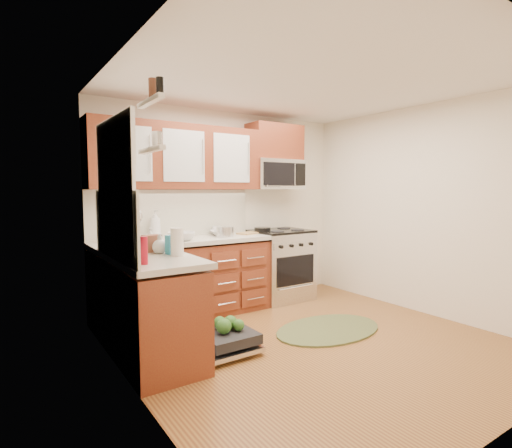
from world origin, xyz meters
TOP-DOWN VIEW (x-y plane):
  - floor at (0.00, 0.00)m, footprint 3.50×3.50m
  - ceiling at (0.00, 0.00)m, footprint 3.50×3.50m
  - wall_back at (0.00, 1.75)m, footprint 3.50×0.04m
  - wall_left at (-1.75, 0.00)m, footprint 0.04×3.50m
  - wall_right at (1.75, 0.00)m, footprint 0.04×3.50m
  - base_cabinet_back at (-0.73, 1.45)m, footprint 2.05×0.60m
  - base_cabinet_left at (-1.45, 0.52)m, footprint 0.60×1.25m
  - countertop_back at (-0.72, 1.44)m, footprint 2.07×0.64m
  - countertop_left at (-1.44, 0.53)m, footprint 0.64×1.27m
  - backsplash_back at (-0.73, 1.74)m, footprint 2.05×0.02m
  - backsplash_left at (-1.74, 0.52)m, footprint 0.02×1.25m
  - upper_cabinets at (-0.73, 1.57)m, footprint 2.05×0.35m
  - cabinet_over_mw at (0.68, 1.57)m, footprint 0.76×0.35m
  - range at (0.68, 1.43)m, footprint 0.76×0.64m
  - microwave at (0.68, 1.55)m, footprint 0.76×0.38m
  - sink at (-1.25, 1.42)m, footprint 0.62×0.50m
  - dishwasher at (-0.86, 0.30)m, footprint 0.70×0.60m
  - window at (-1.74, 0.50)m, footprint 0.03×1.05m
  - window_blind at (-1.71, 0.50)m, footprint 0.02×0.96m
  - shelf_upper at (-1.72, -0.35)m, footprint 0.04×0.40m
  - shelf_lower at (-1.72, -0.35)m, footprint 0.04×0.40m
  - rug at (0.36, 0.17)m, footprint 1.34×0.96m
  - skillet at (0.43, 1.51)m, footprint 0.26×0.26m
  - stock_pot at (-0.23, 1.35)m, footprint 0.24×0.24m
  - cutting_board at (0.18, 1.46)m, footprint 0.33×0.26m
  - canister at (-0.86, 1.30)m, footprint 0.11×0.11m
  - paper_towel_roll at (-1.25, 0.39)m, footprint 0.15×0.15m
  - mustard_bottle at (-1.62, 0.44)m, footprint 0.08×0.08m
  - red_bottle at (-1.62, 0.15)m, footprint 0.07×0.07m
  - wooden_box at (-1.36, 0.73)m, footprint 0.17×0.13m
  - blue_carton at (-1.25, 0.51)m, footprint 0.12×0.09m
  - bowl_a at (-0.19, 1.51)m, footprint 0.33×0.33m
  - bowl_b at (-0.81, 1.32)m, footprint 0.35×0.35m
  - cup at (-0.17, 1.65)m, footprint 0.14×0.14m
  - soap_bottle_a at (-1.00, 1.62)m, footprint 0.17×0.17m
  - soap_bottle_b at (-1.30, 0.93)m, footprint 0.09×0.10m
  - soap_bottle_c at (-1.33, 0.59)m, footprint 0.17×0.17m

SIDE VIEW (x-z plane):
  - floor at x=0.00m, z-range 0.00..0.00m
  - rug at x=0.36m, z-range 0.00..0.02m
  - dishwasher at x=-0.86m, z-range 0.00..0.20m
  - base_cabinet_back at x=-0.73m, z-range 0.00..0.85m
  - base_cabinet_left at x=-1.45m, z-range 0.00..0.85m
  - range at x=0.68m, z-range 0.00..0.95m
  - sink at x=-1.25m, z-range 0.67..0.93m
  - countertop_back at x=-0.72m, z-range 0.88..0.93m
  - countertop_left at x=-1.44m, z-range 0.88..0.93m
  - cutting_board at x=0.18m, z-range 0.93..0.95m
  - bowl_a at x=-0.19m, z-range 0.93..0.99m
  - skillet at x=0.43m, z-range 0.95..0.99m
  - bowl_b at x=-0.81m, z-range 0.93..1.02m
  - cup at x=-0.17m, z-range 0.93..1.03m
  - stock_pot at x=-0.23m, z-range 0.93..1.05m
  - canister at x=-0.86m, z-range 0.93..1.08m
  - wooden_box at x=-1.36m, z-range 0.93..1.08m
  - blue_carton at x=-1.25m, z-range 0.93..1.09m
  - soap_bottle_c at x=-1.33m, z-range 0.93..1.10m
  - soap_bottle_b at x=-1.30m, z-range 0.93..1.13m
  - red_bottle at x=-1.62m, z-range 0.93..1.14m
  - mustard_bottle at x=-1.62m, z-range 0.93..1.15m
  - paper_towel_roll at x=-1.25m, z-range 0.93..1.17m
  - soap_bottle_a at x=-1.00m, z-range 0.93..1.26m
  - backsplash_back at x=-0.73m, z-range 0.93..1.49m
  - backsplash_left at x=-1.74m, z-range 0.93..1.49m
  - wall_back at x=0.00m, z-range 0.00..2.50m
  - wall_left at x=-1.75m, z-range 0.00..2.50m
  - wall_right at x=1.75m, z-range 0.00..2.50m
  - window at x=-1.74m, z-range 1.02..2.08m
  - microwave at x=0.68m, z-range 1.50..1.90m
  - shelf_lower at x=-1.72m, z-range 1.74..1.76m
  - upper_cabinets at x=-0.73m, z-range 1.50..2.25m
  - window_blind at x=-1.71m, z-range 1.68..2.08m
  - shelf_upper at x=-1.72m, z-range 2.03..2.06m
  - cabinet_over_mw at x=0.68m, z-range 1.90..2.37m
  - ceiling at x=0.00m, z-range 2.50..2.50m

